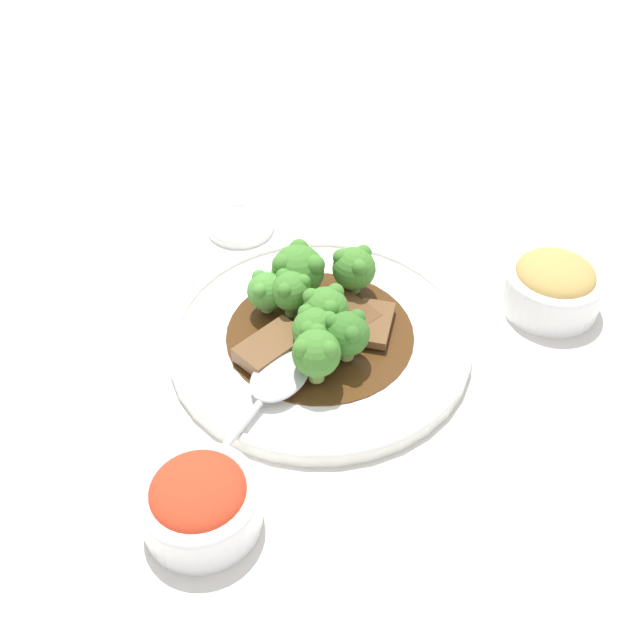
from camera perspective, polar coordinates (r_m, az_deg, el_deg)
The scene contains 17 objects.
ground_plane at distance 0.77m, azimuth -0.00°, elevation -1.84°, with size 4.00×4.00×0.00m, color silver.
main_plate at distance 0.76m, azimuth -0.00°, elevation -1.31°, with size 0.31×0.31×0.02m.
beef_strip_0 at distance 0.77m, azimuth 2.05°, elevation 0.72°, with size 0.07×0.08×0.01m.
beef_strip_1 at distance 0.73m, azimuth -3.75°, elevation -2.05°, with size 0.08×0.07×0.02m.
beef_strip_2 at distance 0.75m, azimuth 4.18°, elevation -0.50°, with size 0.05×0.07×0.01m.
broccoli_floret_0 at distance 0.75m, azimuth -2.25°, elevation 2.26°, with size 0.04×0.04×0.05m.
broccoli_floret_1 at distance 0.71m, azimuth 2.09°, elevation -1.01°, with size 0.04×0.04×0.05m.
broccoli_floret_2 at distance 0.78m, azimuth -1.71°, elevation 3.88°, with size 0.06×0.06×0.06m.
broccoli_floret_3 at distance 0.72m, azimuth -0.42°, elevation -0.68°, with size 0.04×0.04×0.05m.
broccoli_floret_4 at distance 0.78m, azimuth 2.61°, elevation 4.00°, with size 0.05×0.05×0.05m.
broccoli_floret_5 at distance 0.68m, azimuth -0.27°, elevation -2.49°, with size 0.05×0.05×0.06m.
broccoli_floret_6 at distance 0.76m, azimuth -4.11°, elevation 2.26°, with size 0.04×0.04×0.04m.
broccoli_floret_7 at distance 0.74m, azimuth 0.42°, elevation 0.94°, with size 0.05×0.05×0.05m.
serving_spoon at distance 0.70m, azimuth -3.66°, elevation -4.99°, with size 0.15×0.20×0.01m.
side_bowl_kimchi at distance 0.62m, azimuth -9.14°, elevation -13.48°, with size 0.10×0.10×0.06m.
side_bowl_appetizer at distance 0.83m, azimuth 17.33°, elevation 2.59°, with size 0.10×0.10×0.06m.
sauce_dish at distance 0.92m, azimuth -6.09°, elevation 7.23°, with size 0.08×0.08×0.01m.
Camera 1 is at (-0.06, -0.54, 0.55)m, focal length 42.00 mm.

